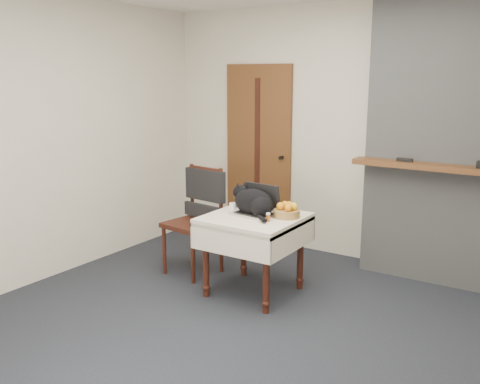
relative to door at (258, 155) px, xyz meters
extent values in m
plane|color=black|center=(1.20, -1.97, -1.00)|extent=(4.50, 4.50, 0.00)
cube|color=beige|center=(1.20, 0.03, 0.30)|extent=(4.50, 0.02, 2.60)
cube|color=beige|center=(-1.05, -1.97, 0.30)|extent=(0.02, 4.00, 2.60)
cube|color=brown|center=(0.00, 0.00, 0.00)|extent=(0.82, 0.05, 2.00)
cube|color=black|center=(0.00, -0.03, 0.00)|extent=(0.06, 0.01, 1.70)
cylinder|color=black|center=(0.32, -0.04, 0.00)|extent=(0.04, 0.06, 0.04)
cube|color=gray|center=(2.10, -0.12, 0.30)|extent=(1.50, 0.30, 2.60)
cube|color=brown|center=(2.10, -0.36, 0.10)|extent=(1.62, 0.18, 0.05)
cube|color=black|center=(1.75, -0.36, 0.14)|extent=(0.14, 0.04, 0.03)
cylinder|color=black|center=(0.48, -1.65, -0.68)|extent=(0.06, 0.06, 0.64)
sphere|color=black|center=(0.48, -1.65, -0.92)|extent=(0.07, 0.07, 0.07)
cylinder|color=black|center=(1.08, -1.65, -0.68)|extent=(0.06, 0.06, 0.64)
sphere|color=black|center=(1.08, -1.65, -0.92)|extent=(0.07, 0.07, 0.07)
cylinder|color=black|center=(0.48, -1.05, -0.68)|extent=(0.06, 0.06, 0.64)
sphere|color=black|center=(0.48, -1.05, -0.92)|extent=(0.07, 0.07, 0.07)
cylinder|color=black|center=(1.08, -1.05, -0.68)|extent=(0.06, 0.06, 0.64)
sphere|color=black|center=(1.08, -1.05, -0.92)|extent=(0.07, 0.07, 0.07)
cube|color=white|center=(0.78, -1.35, -0.33)|extent=(0.78, 0.78, 0.06)
cube|color=white|center=(0.78, -1.73, -0.44)|extent=(0.78, 0.01, 0.22)
cube|color=white|center=(0.78, -0.96, -0.44)|extent=(0.78, 0.01, 0.22)
cube|color=white|center=(0.39, -1.35, -0.44)|extent=(0.01, 0.78, 0.22)
cube|color=white|center=(1.16, -1.35, -0.44)|extent=(0.01, 0.78, 0.22)
cube|color=#B7B7BC|center=(0.76, -1.33, -0.29)|extent=(0.37, 0.27, 0.02)
cube|color=black|center=(0.76, -1.33, -0.28)|extent=(0.30, 0.19, 0.00)
cube|color=black|center=(0.77, -1.19, -0.16)|extent=(0.35, 0.09, 0.24)
cube|color=#A5C5F1|center=(0.77, -1.19, -0.16)|extent=(0.32, 0.08, 0.21)
ellipsoid|color=black|center=(0.75, -1.32, -0.19)|extent=(0.41, 0.31, 0.23)
ellipsoid|color=black|center=(0.86, -1.36, -0.21)|extent=(0.24, 0.25, 0.19)
sphere|color=black|center=(0.58, -1.27, -0.13)|extent=(0.17, 0.17, 0.13)
ellipsoid|color=white|center=(0.54, -1.25, -0.16)|extent=(0.08, 0.08, 0.06)
ellipsoid|color=white|center=(0.61, -1.28, -0.23)|extent=(0.08, 0.09, 0.09)
cone|color=black|center=(0.58, -1.31, -0.06)|extent=(0.06, 0.06, 0.05)
cone|color=black|center=(0.60, -1.23, -0.06)|extent=(0.06, 0.06, 0.05)
cylinder|color=black|center=(0.91, -1.45, -0.27)|extent=(0.18, 0.15, 0.04)
sphere|color=white|center=(0.59, -1.32, -0.28)|extent=(0.04, 0.04, 0.04)
sphere|color=white|center=(0.62, -1.23, -0.28)|extent=(0.04, 0.04, 0.04)
cylinder|color=white|center=(0.55, -1.33, -0.26)|extent=(0.07, 0.07, 0.08)
cylinder|color=#A64C14|center=(0.97, -1.44, -0.27)|extent=(0.03, 0.03, 0.06)
cylinder|color=silver|center=(0.97, -1.44, -0.23)|extent=(0.04, 0.04, 0.01)
cylinder|color=#A67B43|center=(1.03, -1.23, -0.27)|extent=(0.23, 0.23, 0.06)
sphere|color=orange|center=(0.98, -1.26, -0.20)|extent=(0.07, 0.07, 0.07)
sphere|color=orange|center=(1.06, -1.27, -0.20)|extent=(0.07, 0.07, 0.07)
sphere|color=orange|center=(1.03, -1.18, -0.20)|extent=(0.07, 0.07, 0.07)
sphere|color=gold|center=(1.08, -1.20, -0.20)|extent=(0.07, 0.07, 0.07)
sphere|color=orange|center=(0.99, -1.19, -0.20)|extent=(0.07, 0.07, 0.07)
cube|color=black|center=(0.93, -1.27, -0.30)|extent=(0.11, 0.09, 0.01)
cube|color=black|center=(0.03, -1.26, -0.51)|extent=(0.51, 0.51, 0.04)
cylinder|color=black|center=(-0.19, -1.43, -0.76)|extent=(0.04, 0.04, 0.49)
cylinder|color=black|center=(0.20, -1.47, -0.76)|extent=(0.04, 0.04, 0.49)
cylinder|color=black|center=(-0.14, -1.04, -0.76)|extent=(0.04, 0.04, 0.49)
cylinder|color=black|center=(0.24, -1.09, -0.76)|extent=(0.04, 0.04, 0.49)
cylinder|color=black|center=(-0.14, -1.04, -0.24)|extent=(0.04, 0.04, 0.54)
cylinder|color=black|center=(0.24, -1.09, -0.24)|extent=(0.04, 0.04, 0.54)
cube|color=black|center=(0.05, -1.06, -0.14)|extent=(0.39, 0.08, 0.30)
cube|color=black|center=(0.05, -1.07, -0.16)|extent=(0.48, 0.12, 0.30)
camera|label=1|loc=(3.10, -5.12, 0.89)|focal=40.00mm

